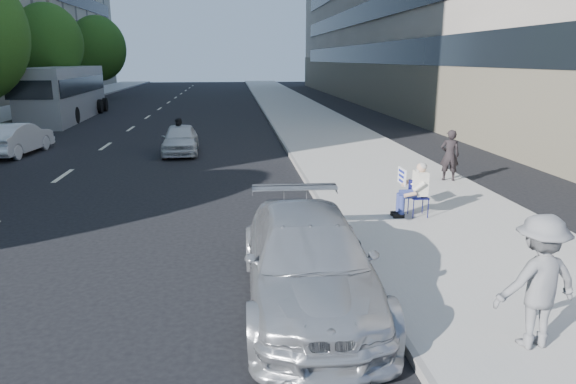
{
  "coord_description": "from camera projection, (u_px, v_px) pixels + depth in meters",
  "views": [
    {
      "loc": [
        -0.78,
        -9.48,
        3.8
      ],
      "look_at": [
        0.43,
        1.81,
        0.85
      ],
      "focal_mm": 32.0,
      "sensor_mm": 36.0,
      "label": 1
    }
  ],
  "objects": [
    {
      "name": "white_sedan_near",
      "position": [
        180.0,
        139.0,
        21.1
      ],
      "size": [
        1.56,
        3.57,
        1.2
      ],
      "primitive_type": "imported",
      "rotation": [
        0.0,
        0.0,
        0.04
      ],
      "color": "silver",
      "rests_on": "ground"
    },
    {
      "name": "ground",
      "position": [
        276.0,
        257.0,
        10.16
      ],
      "size": [
        160.0,
        160.0,
        0.0
      ],
      "primitive_type": "plane",
      "color": "black",
      "rests_on": "ground"
    },
    {
      "name": "tree_far_d",
      "position": [
        48.0,
        43.0,
        36.38
      ],
      "size": [
        4.8,
        4.8,
        7.65
      ],
      "color": "#382616",
      "rests_on": "ground"
    },
    {
      "name": "motorcycle",
      "position": [
        180.0,
        137.0,
        21.46
      ],
      "size": [
        0.75,
        2.05,
        1.42
      ],
      "rotation": [
        0.0,
        0.0,
        -0.11
      ],
      "color": "black",
      "rests_on": "ground"
    },
    {
      "name": "tree_far_e",
      "position": [
        98.0,
        48.0,
        49.88
      ],
      "size": [
        5.4,
        5.4,
        7.89
      ],
      "color": "#382616",
      "rests_on": "ground"
    },
    {
      "name": "white_sedan_mid",
      "position": [
        16.0,
        139.0,
        20.86
      ],
      "size": [
        1.8,
        4.08,
        1.3
      ],
      "primitive_type": "imported",
      "rotation": [
        0.0,
        0.0,
        3.03
      ],
      "color": "silver",
      "rests_on": "ground"
    },
    {
      "name": "bus",
      "position": [
        65.0,
        94.0,
        32.93
      ],
      "size": [
        3.06,
        12.14,
        3.3
      ],
      "rotation": [
        0.0,
        0.0,
        0.04
      ],
      "color": "gray",
      "rests_on": "ground"
    },
    {
      "name": "jogger",
      "position": [
        538.0,
        282.0,
        6.55
      ],
      "size": [
        1.22,
        0.8,
        1.78
      ],
      "primitive_type": "imported",
      "rotation": [
        0.0,
        0.0,
        3.26
      ],
      "color": "slate",
      "rests_on": "near_sidewalk"
    },
    {
      "name": "parked_sedan",
      "position": [
        308.0,
        261.0,
        8.09
      ],
      "size": [
        2.13,
        4.98,
        1.43
      ],
      "primitive_type": "imported",
      "rotation": [
        0.0,
        0.0,
        -0.02
      ],
      "color": "#A4A7AC",
      "rests_on": "ground"
    },
    {
      "name": "pedestrian_woman",
      "position": [
        450.0,
        155.0,
        15.71
      ],
      "size": [
        0.65,
        0.52,
        1.57
      ],
      "primitive_type": "imported",
      "rotation": [
        0.0,
        0.0,
        2.87
      ],
      "color": "black",
      "rests_on": "near_sidewalk"
    },
    {
      "name": "near_sidewalk",
      "position": [
        316.0,
        125.0,
        29.8
      ],
      "size": [
        5.0,
        120.0,
        0.15
      ],
      "primitive_type": "cube",
      "color": "#A09C96",
      "rests_on": "ground"
    },
    {
      "name": "seated_protester",
      "position": [
        414.0,
        186.0,
        12.13
      ],
      "size": [
        0.83,
        1.11,
        1.31
      ],
      "color": "#121452",
      "rests_on": "near_sidewalk"
    }
  ]
}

